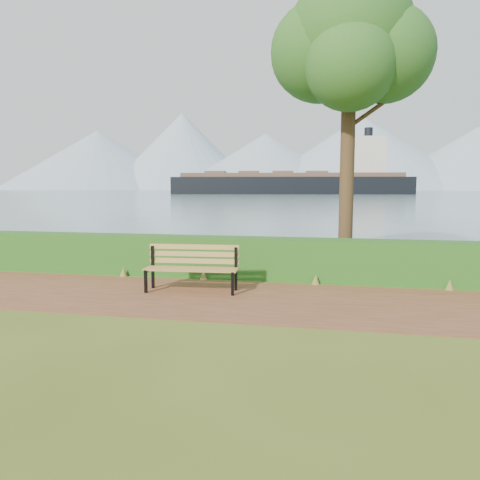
# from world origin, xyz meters

# --- Properties ---
(ground) EXTENTS (140.00, 140.00, 0.00)m
(ground) POSITION_xyz_m (0.00, 0.00, 0.00)
(ground) COLOR #435819
(ground) RESTS_ON ground
(path) EXTENTS (40.00, 3.40, 0.01)m
(path) POSITION_xyz_m (0.00, 0.30, 0.01)
(path) COLOR #55331D
(path) RESTS_ON ground
(hedge) EXTENTS (32.00, 0.85, 1.00)m
(hedge) POSITION_xyz_m (0.00, 2.60, 0.50)
(hedge) COLOR #184A15
(hedge) RESTS_ON ground
(water) EXTENTS (700.00, 510.00, 0.00)m
(water) POSITION_xyz_m (0.00, 260.00, 0.01)
(water) COLOR slate
(water) RESTS_ON ground
(mountains) EXTENTS (585.00, 190.00, 70.00)m
(mountains) POSITION_xyz_m (-9.17, 406.05, 27.70)
(mountains) COLOR #8399AF
(mountains) RESTS_ON ground
(bench) EXTENTS (2.04, 0.74, 1.00)m
(bench) POSITION_xyz_m (-1.00, 0.84, 0.58)
(bench) COLOR black
(bench) RESTS_ON ground
(tree) EXTENTS (4.14, 3.49, 7.97)m
(tree) POSITION_xyz_m (2.26, 3.97, 5.92)
(tree) COLOR #362416
(tree) RESTS_ON ground
(cargo_ship) EXTENTS (77.69, 23.43, 23.30)m
(cargo_ship) POSITION_xyz_m (-10.48, 145.10, 3.47)
(cargo_ship) COLOR black
(cargo_ship) RESTS_ON ground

